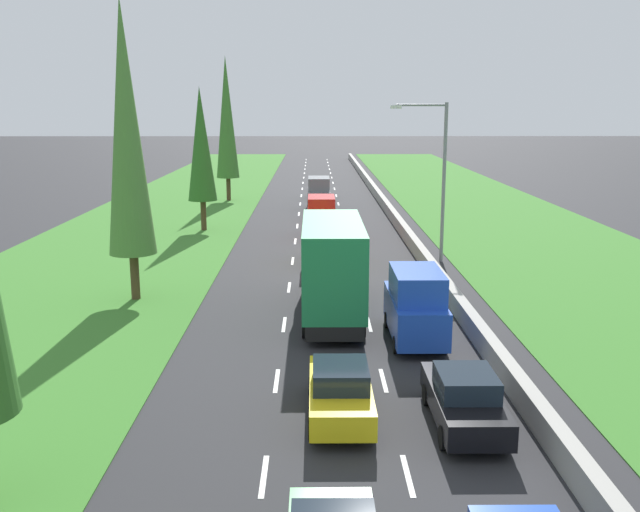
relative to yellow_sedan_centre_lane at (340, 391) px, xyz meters
name	(u,v)px	position (x,y,z in m)	size (l,w,h in m)	color
ground_plane	(320,209)	(-0.22, 41.73, -0.81)	(300.00, 300.00, 0.00)	#28282B
grass_verge_left	(175,209)	(-12.87, 41.73, -0.79)	(14.00, 140.00, 0.04)	#387528
grass_verge_right	(483,208)	(14.13, 41.73, -0.79)	(14.00, 140.00, 0.04)	#387528
median_barrier	(385,204)	(5.48, 41.73, -0.39)	(0.44, 120.00, 0.85)	#9E9B93
lane_markings	(320,209)	(-0.22, 41.73, -0.81)	(3.64, 116.00, 0.01)	white
yellow_sedan_centre_lane	(340,391)	(0.00, 0.00, 0.00)	(1.82, 4.50, 1.64)	yellow
green_box_truck_centre_lane	(332,265)	(0.02, 10.15, 1.37)	(2.46, 9.40, 4.18)	black
yellow_van_centre_lane	(323,239)	(-0.22, 20.12, 0.59)	(1.96, 4.90, 2.82)	yellow
black_sedan_right_lane	(464,399)	(3.45, -0.58, 0.00)	(1.82, 4.50, 1.64)	black
blue_van_right_lane	(416,305)	(3.11, 6.72, 0.59)	(1.96, 4.90, 2.82)	#1E47B7
red_van_centre_lane	(321,217)	(-0.22, 28.35, 0.59)	(1.96, 4.90, 2.82)	red
red_sedan_centre_lane	(321,210)	(-0.19, 35.29, 0.00)	(1.82, 4.50, 1.64)	red
grey_van_centre_lane	(319,194)	(-0.30, 41.25, 0.59)	(1.96, 4.90, 2.82)	slate
green_sedan_centre_lane	(318,190)	(-0.31, 48.42, 0.00)	(1.82, 4.50, 1.64)	#237A33
poplar_tree_second	(126,129)	(-9.02, 12.62, 6.97)	(2.14, 2.14, 13.47)	#4C3823
poplar_tree_third	(201,145)	(-8.67, 30.95, 5.32)	(2.05, 2.05, 10.16)	#4C3823
poplar_tree_fourth	(227,118)	(-8.80, 47.14, 6.92)	(2.13, 2.13, 13.35)	#4C3823
street_light_mast	(438,171)	(6.27, 20.59, 4.42)	(3.20, 0.28, 9.00)	gray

